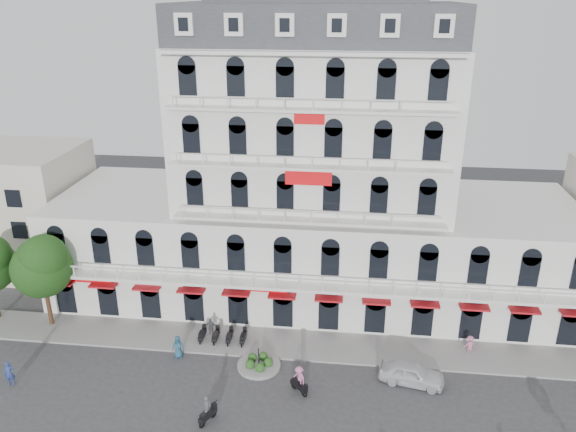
# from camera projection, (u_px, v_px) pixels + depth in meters

# --- Properties ---
(ground) EXTENTS (120.00, 120.00, 0.00)m
(ground) POSITION_uv_depth(u_px,v_px,m) (290.00, 429.00, 35.55)
(ground) COLOR #38383A
(ground) RESTS_ON ground
(sidewalk) EXTENTS (53.00, 4.00, 0.16)m
(sidewalk) POSITION_uv_depth(u_px,v_px,m) (303.00, 345.00, 43.82)
(sidewalk) COLOR gray
(sidewalk) RESTS_ON ground
(main_building) EXTENTS (45.00, 15.00, 25.80)m
(main_building) POSITION_uv_depth(u_px,v_px,m) (314.00, 188.00, 48.43)
(main_building) COLOR silver
(main_building) RESTS_ON ground
(flank_building_west) EXTENTS (14.00, 10.00, 12.00)m
(flank_building_west) POSITION_uv_depth(u_px,v_px,m) (10.00, 208.00, 55.01)
(flank_building_west) COLOR beige
(flank_building_west) RESTS_ON ground
(traffic_island) EXTENTS (3.20, 3.20, 1.60)m
(traffic_island) POSITION_uv_depth(u_px,v_px,m) (259.00, 364.00, 41.32)
(traffic_island) COLOR gray
(traffic_island) RESTS_ON ground
(parked_scooter_row) EXTENTS (4.40, 1.80, 1.10)m
(parked_scooter_row) POSITION_uv_depth(u_px,v_px,m) (223.00, 342.00, 44.35)
(parked_scooter_row) COLOR black
(parked_scooter_row) RESTS_ON ground
(tree_west_inner) EXTENTS (4.76, 4.76, 8.25)m
(tree_west_inner) POSITION_uv_depth(u_px,v_px,m) (42.00, 264.00, 44.45)
(tree_west_inner) COLOR #382314
(tree_west_inner) RESTS_ON ground
(parked_car) EXTENTS (4.83, 2.70, 1.55)m
(parked_car) POSITION_uv_depth(u_px,v_px,m) (412.00, 373.00, 39.45)
(parked_car) COLOR silver
(parked_car) RESTS_ON ground
(rider_west) EXTENTS (0.97, 1.58, 1.98)m
(rider_west) POSITION_uv_depth(u_px,v_px,m) (208.00, 411.00, 35.79)
(rider_west) COLOR black
(rider_west) RESTS_ON ground
(rider_center) EXTENTS (1.32, 1.29, 2.12)m
(rider_center) POSITION_uv_depth(u_px,v_px,m) (299.00, 379.00, 38.35)
(rider_center) COLOR black
(rider_center) RESTS_ON ground
(pedestrian_left) EXTENTS (1.00, 0.77, 1.81)m
(pedestrian_left) POSITION_uv_depth(u_px,v_px,m) (178.00, 347.00, 42.18)
(pedestrian_left) COLOR #23516B
(pedestrian_left) RESTS_ON ground
(pedestrian_mid) EXTENTS (0.96, 0.41, 1.63)m
(pedestrian_mid) POSITION_uv_depth(u_px,v_px,m) (211.00, 327.00, 44.82)
(pedestrian_mid) COLOR #58595F
(pedestrian_mid) RESTS_ON ground
(pedestrian_right) EXTENTS (1.09, 0.77, 1.54)m
(pedestrian_right) POSITION_uv_depth(u_px,v_px,m) (470.00, 345.00, 42.65)
(pedestrian_right) COLOR #C86A94
(pedestrian_right) RESTS_ON ground
(pedestrian_far) EXTENTS (0.81, 0.69, 1.89)m
(pedestrian_far) POSITION_uv_depth(u_px,v_px,m) (9.00, 373.00, 39.20)
(pedestrian_far) COLOR navy
(pedestrian_far) RESTS_ON ground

